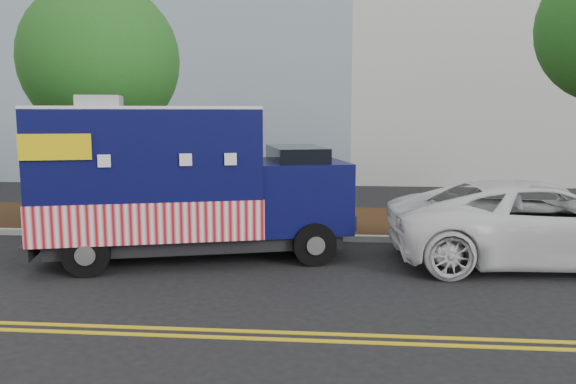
{
  "coord_description": "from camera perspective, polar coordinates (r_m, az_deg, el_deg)",
  "views": [
    {
      "loc": [
        1.46,
        -11.98,
        3.07
      ],
      "look_at": [
        0.34,
        0.6,
        1.3
      ],
      "focal_mm": 35.0,
      "sensor_mm": 36.0,
      "label": 1
    }
  ],
  "objects": [
    {
      "name": "tree_a",
      "position": [
        16.65,
        -18.53,
        12.55
      ],
      "size": [
        4.3,
        4.3,
        6.67
      ],
      "color": "#38281C",
      "rests_on": "ground"
    },
    {
      "name": "sign_post",
      "position": [
        14.71,
        -15.44,
        0.38
      ],
      "size": [
        0.06,
        0.06,
        2.4
      ],
      "primitive_type": "cube",
      "color": "#473828",
      "rests_on": "ground"
    },
    {
      "name": "food_truck",
      "position": [
        12.05,
        -11.06,
        0.59
      ],
      "size": [
        6.88,
        3.98,
        3.43
      ],
      "rotation": [
        0.0,
        0.0,
        0.27
      ],
      "color": "black",
      "rests_on": "ground"
    },
    {
      "name": "centerline_far",
      "position": [
        8.03,
        -5.97,
        -14.5
      ],
      "size": [
        120.0,
        0.1,
        0.01
      ],
      "primitive_type": "cube",
      "color": "gold",
      "rests_on": "ground"
    },
    {
      "name": "curb",
      "position": [
        13.79,
        -1.11,
        -4.57
      ],
      "size": [
        120.0,
        0.18,
        0.15
      ],
      "primitive_type": "cube",
      "color": "#9E9E99",
      "rests_on": "ground"
    },
    {
      "name": "mulch_strip",
      "position": [
        15.83,
        -0.29,
        -2.93
      ],
      "size": [
        120.0,
        4.0,
        0.15
      ],
      "primitive_type": "cube",
      "color": "black",
      "rests_on": "ground"
    },
    {
      "name": "centerline_near",
      "position": [
        8.26,
        -5.63,
        -13.85
      ],
      "size": [
        120.0,
        0.1,
        0.01
      ],
      "primitive_type": "cube",
      "color": "gold",
      "rests_on": "ground"
    },
    {
      "name": "ground",
      "position": [
        12.45,
        -1.81,
        -6.31
      ],
      "size": [
        120.0,
        120.0,
        0.0
      ],
      "primitive_type": "plane",
      "color": "black",
      "rests_on": "ground"
    },
    {
      "name": "white_car",
      "position": [
        12.58,
        24.36,
        -2.89
      ],
      "size": [
        6.27,
        3.12,
        1.71
      ],
      "primitive_type": "imported",
      "rotation": [
        0.0,
        0.0,
        1.62
      ],
      "color": "white",
      "rests_on": "ground"
    }
  ]
}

